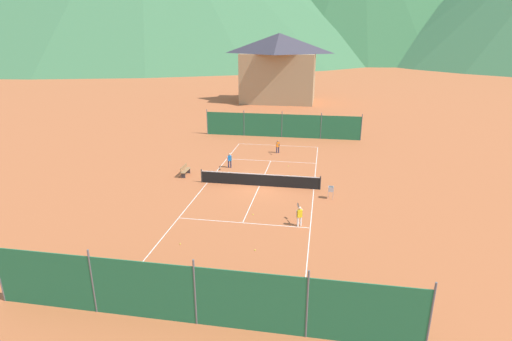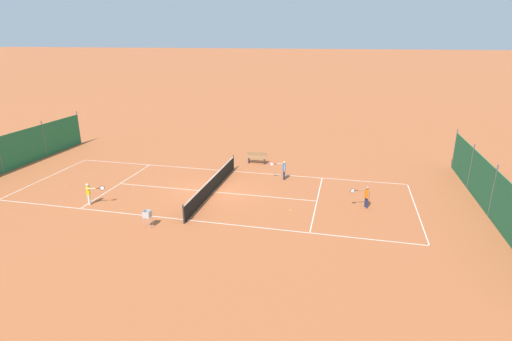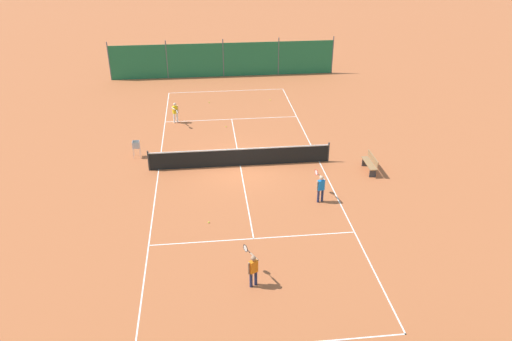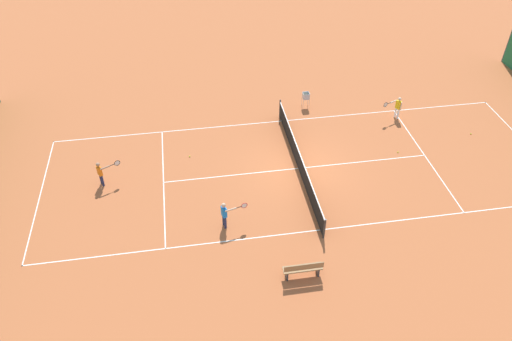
# 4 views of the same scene
# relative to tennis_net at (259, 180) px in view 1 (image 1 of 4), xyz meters

# --- Properties ---
(ground_plane) EXTENTS (600.00, 600.00, 0.00)m
(ground_plane) POSITION_rel_tennis_net_xyz_m (0.00, 0.00, -0.50)
(ground_plane) COLOR #B25B33
(court_line_markings) EXTENTS (8.25, 23.85, 0.01)m
(court_line_markings) POSITION_rel_tennis_net_xyz_m (0.00, 0.00, -0.50)
(court_line_markings) COLOR white
(court_line_markings) RESTS_ON ground
(tennis_net) EXTENTS (9.18, 0.08, 1.06)m
(tennis_net) POSITION_rel_tennis_net_xyz_m (0.00, 0.00, 0.00)
(tennis_net) COLOR #2D2D2D
(tennis_net) RESTS_ON ground
(windscreen_fence_far) EXTENTS (17.28, 0.08, 2.90)m
(windscreen_fence_far) POSITION_rel_tennis_net_xyz_m (-0.00, 15.50, 0.81)
(windscreen_fence_far) COLOR #236B42
(windscreen_fence_far) RESTS_ON ground
(windscreen_fence_near) EXTENTS (17.28, 0.08, 2.90)m
(windscreen_fence_near) POSITION_rel_tennis_net_xyz_m (-0.00, -15.50, 0.81)
(windscreen_fence_near) COLOR #236B42
(windscreen_fence_near) RESTS_ON ground
(player_near_baseline) EXTENTS (0.46, 1.08, 1.27)m
(player_near_baseline) POSITION_rel_tennis_net_xyz_m (0.32, 9.12, 0.24)
(player_near_baseline) COLOR #23284C
(player_near_baseline) RESTS_ON ground
(player_near_service) EXTENTS (0.43, 1.11, 1.30)m
(player_near_service) POSITION_rel_tennis_net_xyz_m (-3.24, 3.87, 0.26)
(player_near_service) COLOR #23284C
(player_near_service) RESTS_ON ground
(player_far_service) EXTENTS (0.42, 1.08, 1.27)m
(player_far_service) POSITION_rel_tennis_net_xyz_m (3.42, -6.20, 0.24)
(player_far_service) COLOR white
(player_far_service) RESTS_ON ground
(tennis_ball_mid_court) EXTENTS (0.07, 0.07, 0.07)m
(tennis_ball_mid_court) POSITION_rel_tennis_net_xyz_m (1.73, 5.08, -0.47)
(tennis_ball_mid_court) COLOR #CCE033
(tennis_ball_mid_court) RESTS_ON ground
(tennis_ball_by_net_right) EXTENTS (0.07, 0.07, 0.07)m
(tennis_ball_by_net_right) POSITION_rel_tennis_net_xyz_m (-2.85, -9.57, -0.47)
(tennis_ball_by_net_right) COLOR #CCE033
(tennis_ball_by_net_right) RESTS_ON ground
(tennis_ball_alley_left) EXTENTS (0.07, 0.07, 0.07)m
(tennis_ball_alley_left) POSITION_rel_tennis_net_xyz_m (0.42, -5.17, -0.47)
(tennis_ball_alley_left) COLOR #CCE033
(tennis_ball_alley_left) RESTS_ON ground
(tennis_ball_alley_right) EXTENTS (0.07, 0.07, 0.07)m
(tennis_ball_alley_right) POSITION_rel_tennis_net_xyz_m (1.31, -9.54, -0.47)
(tennis_ball_alley_right) COLOR #CCE033
(tennis_ball_alley_right) RESTS_ON ground
(ball_hopper) EXTENTS (0.36, 0.36, 0.89)m
(ball_hopper) POSITION_rel_tennis_net_xyz_m (5.30, -1.62, 0.15)
(ball_hopper) COLOR #B7B7BC
(ball_hopper) RESTS_ON ground
(courtside_bench) EXTENTS (0.36, 1.50, 0.84)m
(courtside_bench) POSITION_rel_tennis_net_xyz_m (-6.34, 1.31, -0.05)
(courtside_bench) COLOR olive
(courtside_bench) RESTS_ON ground
(alpine_chalet) EXTENTS (13.00, 10.00, 11.20)m
(alpine_chalet) POSITION_rel_tennis_net_xyz_m (-3.35, 40.74, 5.32)
(alpine_chalet) COLOR tan
(alpine_chalet) RESTS_ON ground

